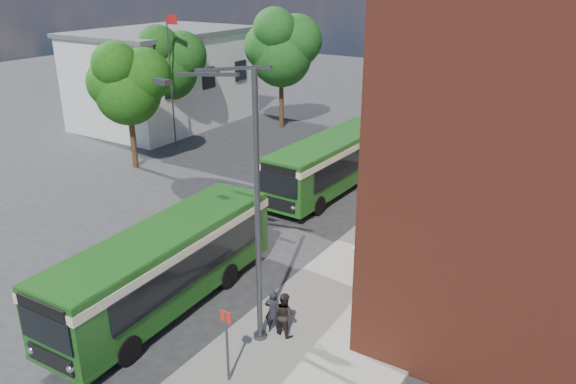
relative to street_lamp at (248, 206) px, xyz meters
The scene contains 14 objects.
ground 7.10m from the street_lamp, 157.54° to the left, with size 120.00×120.00×0.00m, color #2B2B2E.
pavement 11.27m from the street_lamp, 77.80° to the left, with size 6.00×48.00×0.15m, color gray.
kerb_line 11.12m from the street_lamp, 95.07° to the left, with size 0.12×48.00×0.01m, color beige.
white_building 30.38m from the street_lamp, 138.79° to the left, with size 9.40×13.40×7.30m.
flagpole 22.89m from the street_lamp, 139.05° to the left, with size 0.95×0.10×9.00m.
street_lamp is the anchor object (origin of this frame).
bus_stop_sign 4.02m from the street_lamp, 70.87° to the right, with size 0.35×0.08×2.52m.
bus_front 4.78m from the street_lamp, behind, with size 2.96×10.18×3.02m.
bus_rear 14.38m from the street_lamp, 107.53° to the left, with size 2.85×10.41×3.02m.
pedestrian_a 3.92m from the street_lamp, 41.80° to the left, with size 0.58×0.38×1.59m, color black.
pedestrian_b 4.02m from the street_lamp, 33.12° to the left, with size 0.76×0.59×1.55m, color black.
tree_left 19.54m from the street_lamp, 147.66° to the left, with size 4.63×4.40×7.81m.
tree_mid 25.19m from the street_lamp, 138.98° to the left, with size 4.84×4.60×8.17m.
tree_right 27.35m from the street_lamp, 120.79° to the left, with size 5.41×5.15×9.14m.
Camera 1 is at (14.31, -14.65, 11.47)m, focal length 35.00 mm.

